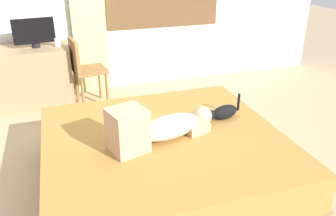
% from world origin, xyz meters
% --- Properties ---
extents(ground_plane, '(16.00, 16.00, 0.00)m').
position_xyz_m(ground_plane, '(0.00, 0.00, 0.00)').
color(ground_plane, tan).
extents(bed, '(1.96, 1.83, 0.45)m').
position_xyz_m(bed, '(0.01, 0.00, 0.22)').
color(bed, '#997A56').
rests_on(bed, ground).
extents(person_lying, '(0.93, 0.49, 0.34)m').
position_xyz_m(person_lying, '(-0.04, -0.04, 0.56)').
color(person_lying, '#CCB299').
rests_on(person_lying, bed).
extents(cat, '(0.35, 0.16, 0.21)m').
position_xyz_m(cat, '(0.60, 0.13, 0.51)').
color(cat, black).
rests_on(cat, bed).
extents(desk, '(0.90, 0.56, 0.74)m').
position_xyz_m(desk, '(-1.05, 2.05, 0.37)').
color(desk, '#997A56').
rests_on(desk, ground).
extents(tv_monitor, '(0.48, 0.10, 0.35)m').
position_xyz_m(tv_monitor, '(-0.97, 2.05, 0.92)').
color(tv_monitor, black).
rests_on(tv_monitor, desk).
extents(cup, '(0.07, 0.07, 0.10)m').
position_xyz_m(cup, '(-0.72, 2.03, 0.79)').
color(cup, white).
rests_on(cup, desk).
extents(chair_by_desk, '(0.44, 0.44, 0.86)m').
position_xyz_m(chair_by_desk, '(-0.45, 1.82, 0.51)').
color(chair_by_desk, brown).
rests_on(chair_by_desk, ground).
extents(curtain_left, '(0.44, 0.06, 2.44)m').
position_xyz_m(curtain_left, '(-0.30, 2.33, 1.22)').
color(curtain_left, '#ADCC75').
rests_on(curtain_left, ground).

